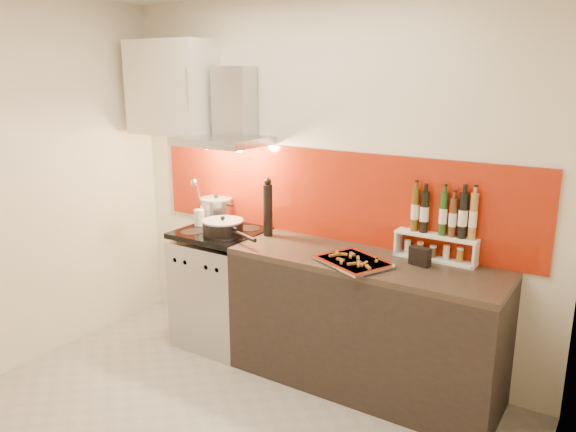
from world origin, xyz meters
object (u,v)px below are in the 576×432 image
Objects in this scene: pepper_mill at (268,208)px; baking_tray at (354,261)px; counter at (363,323)px; stock_pot at (216,209)px; saute_pan at (223,227)px; range_stove at (222,288)px.

baking_tray is at bearing -15.54° from pepper_mill.
pepper_mill is at bearing 173.22° from counter.
saute_pan is at bearing -43.04° from stock_pot.
saute_pan is at bearing 177.35° from baking_tray.
counter is 4.17× the size of pepper_mill.
counter is (1.20, 0.00, 0.01)m from range_stove.
baking_tray reaches higher than counter.
range_stove reaches higher than counter.
saute_pan reaches higher than baking_tray.
stock_pot is at bearing 170.15° from pepper_mill.
pepper_mill is at bearing -9.85° from stock_pot.
saute_pan reaches higher than range_stove.
counter is at bearing 78.65° from baking_tray.
saute_pan is at bearing -38.95° from range_stove.
baking_tray is at bearing -5.89° from range_stove.
stock_pot is 0.45× the size of saute_pan.
pepper_mill is (0.28, 0.17, 0.15)m from saute_pan.
range_stove is 0.77m from pepper_mill.
range_stove is 0.51× the size of counter.
counter is 1.07m from pepper_mill.
stock_pot is 0.47× the size of baking_tray.
counter is at bearing 3.89° from saute_pan.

